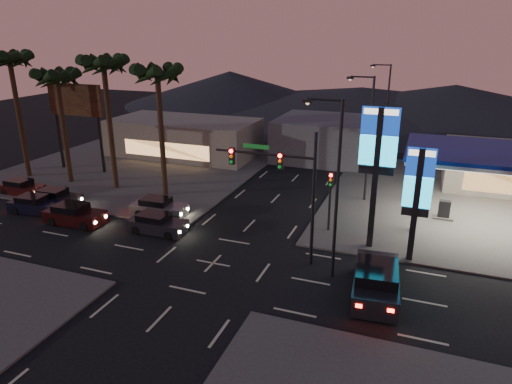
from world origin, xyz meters
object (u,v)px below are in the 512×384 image
at_px(pylon_sign_tall, 378,151).
at_px(car_lane_a_front, 157,224).
at_px(traffic_signal_mast, 284,178).
at_px(car_lane_b_mid, 55,198).
at_px(car_lane_b_rear, 21,188).
at_px(pylon_sign_short, 418,188).
at_px(car_lane_a_mid, 74,215).
at_px(car_lane_b_front, 159,208).
at_px(car_lane_a_rear, 35,205).
at_px(suv_station, 376,281).
at_px(gas_station, 500,157).

xyz_separation_m(pylon_sign_tall, car_lane_a_front, (-14.06, -2.78, -5.77)).
bearing_deg(pylon_sign_tall, car_lane_a_front, -168.80).
height_order(traffic_signal_mast, car_lane_b_mid, traffic_signal_mast).
bearing_deg(car_lane_b_mid, pylon_sign_tall, 2.55).
distance_m(pylon_sign_tall, car_lane_b_rear, 29.67).
height_order(pylon_sign_short, car_lane_b_mid, pylon_sign_short).
xyz_separation_m(car_lane_a_mid, car_lane_b_front, (4.90, 3.44, -0.03)).
xyz_separation_m(car_lane_a_front, car_lane_a_rear, (-10.74, -0.08, -0.01)).
bearing_deg(car_lane_a_mid, car_lane_b_rear, 158.20).
bearing_deg(pylon_sign_tall, car_lane_a_rear, -173.43).
relative_size(pylon_sign_tall, suv_station, 1.62).
height_order(car_lane_b_front, suv_station, suv_station).
distance_m(pylon_sign_short, car_lane_b_front, 18.54).
relative_size(pylon_sign_tall, traffic_signal_mast, 1.12).
distance_m(traffic_signal_mast, car_lane_a_mid, 16.38).
distance_m(car_lane_a_rear, car_lane_b_front, 9.63).
height_order(gas_station, car_lane_b_mid, gas_station).
relative_size(traffic_signal_mast, car_lane_a_mid, 1.77).
bearing_deg(car_lane_b_mid, suv_station, -10.14).
bearing_deg(car_lane_a_mid, suv_station, -5.62).
distance_m(car_lane_a_mid, car_lane_b_front, 5.99).
distance_m(car_lane_a_front, suv_station, 15.36).
bearing_deg(car_lane_a_front, pylon_sign_tall, 11.20).
xyz_separation_m(car_lane_a_front, car_lane_b_mid, (-10.43, 1.69, -0.01)).
distance_m(pylon_sign_tall, car_lane_a_front, 15.45).
bearing_deg(suv_station, car_lane_a_front, 169.22).
bearing_deg(car_lane_a_front, pylon_sign_short, 6.15).
bearing_deg(car_lane_b_rear, traffic_signal_mast, -7.99).
xyz_separation_m(car_lane_a_mid, car_lane_b_rear, (-8.62, 3.45, -0.07)).
height_order(car_lane_a_front, suv_station, suv_station).
distance_m(car_lane_a_mid, car_lane_a_rear, 4.38).
relative_size(car_lane_b_front, suv_station, 0.77).
height_order(pylon_sign_tall, pylon_sign_short, pylon_sign_tall).
bearing_deg(gas_station, car_lane_a_rear, -163.84).
distance_m(car_lane_b_front, suv_station, 17.51).
relative_size(car_lane_a_front, car_lane_b_rear, 1.03).
relative_size(pylon_sign_short, car_lane_b_front, 1.63).
bearing_deg(gas_station, pylon_sign_short, -123.69).
bearing_deg(car_lane_b_rear, pylon_sign_short, -1.65).
xyz_separation_m(pylon_sign_short, car_lane_a_rear, (-27.31, -1.86, -4.04)).
bearing_deg(car_lane_b_front, pylon_sign_tall, 0.36).
relative_size(gas_station, suv_station, 2.19).
bearing_deg(car_lane_a_rear, car_lane_b_rear, 147.20).
height_order(pylon_sign_short, traffic_signal_mast, traffic_signal_mast).
bearing_deg(car_lane_a_front, suv_station, -10.78).
bearing_deg(pylon_sign_tall, car_lane_a_mid, -170.19).
bearing_deg(pylon_sign_tall, pylon_sign_short, -21.80).
bearing_deg(car_lane_b_mid, pylon_sign_short, 0.19).
xyz_separation_m(pylon_sign_short, car_lane_b_rear, (-31.60, 0.91, -4.05)).
bearing_deg(car_lane_b_mid, car_lane_b_rear, 167.78).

